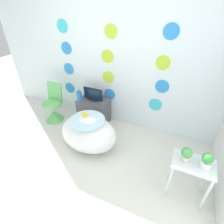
{
  "coord_description": "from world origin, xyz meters",
  "views": [
    {
      "loc": [
        1.27,
        -0.97,
        2.16
      ],
      "look_at": [
        0.46,
        0.84,
        0.83
      ],
      "focal_mm": 28.0,
      "sensor_mm": 36.0,
      "label": 1
    }
  ],
  "objects_px": {
    "bathtub": "(89,133)",
    "chair": "(53,109)",
    "vase": "(79,96)",
    "tv": "(93,95)",
    "potted_plant_left": "(186,154)",
    "potted_plant_right": "(207,161)"
  },
  "relations": [
    {
      "from": "bathtub",
      "to": "potted_plant_right",
      "type": "height_order",
      "value": "potted_plant_right"
    },
    {
      "from": "chair",
      "to": "potted_plant_right",
      "type": "distance_m",
      "value": 2.82
    },
    {
      "from": "vase",
      "to": "chair",
      "type": "bearing_deg",
      "value": -166.83
    },
    {
      "from": "potted_plant_left",
      "to": "vase",
      "type": "bearing_deg",
      "value": 157.93
    },
    {
      "from": "bathtub",
      "to": "vase",
      "type": "bearing_deg",
      "value": 132.63
    },
    {
      "from": "bathtub",
      "to": "chair",
      "type": "bearing_deg",
      "value": 159.53
    },
    {
      "from": "vase",
      "to": "potted_plant_left",
      "type": "relative_size",
      "value": 1.17
    },
    {
      "from": "bathtub",
      "to": "chair",
      "type": "xyz_separation_m",
      "value": [
        -1.06,
        0.4,
        -0.04
      ]
    },
    {
      "from": "chair",
      "to": "potted_plant_right",
      "type": "xyz_separation_m",
      "value": [
        2.7,
        -0.66,
        0.45
      ]
    },
    {
      "from": "chair",
      "to": "vase",
      "type": "xyz_separation_m",
      "value": [
        0.57,
        0.13,
        0.36
      ]
    },
    {
      "from": "vase",
      "to": "potted_plant_left",
      "type": "xyz_separation_m",
      "value": [
        1.92,
        -0.78,
        0.09
      ]
    },
    {
      "from": "tv",
      "to": "vase",
      "type": "distance_m",
      "value": 0.25
    },
    {
      "from": "tv",
      "to": "potted_plant_right",
      "type": "height_order",
      "value": "potted_plant_right"
    },
    {
      "from": "tv",
      "to": "chair",
      "type": "bearing_deg",
      "value": -161.15
    },
    {
      "from": "chair",
      "to": "potted_plant_right",
      "type": "bearing_deg",
      "value": -13.75
    },
    {
      "from": "vase",
      "to": "potted_plant_left",
      "type": "distance_m",
      "value": 2.08
    },
    {
      "from": "chair",
      "to": "potted_plant_right",
      "type": "height_order",
      "value": "potted_plant_right"
    },
    {
      "from": "tv",
      "to": "vase",
      "type": "bearing_deg",
      "value": -147.9
    },
    {
      "from": "chair",
      "to": "vase",
      "type": "bearing_deg",
      "value": 13.17
    },
    {
      "from": "potted_plant_right",
      "to": "chair",
      "type": "bearing_deg",
      "value": 166.25
    },
    {
      "from": "potted_plant_right",
      "to": "vase",
      "type": "bearing_deg",
      "value": 159.52
    },
    {
      "from": "bathtub",
      "to": "vase",
      "type": "relative_size",
      "value": 4.43
    }
  ]
}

